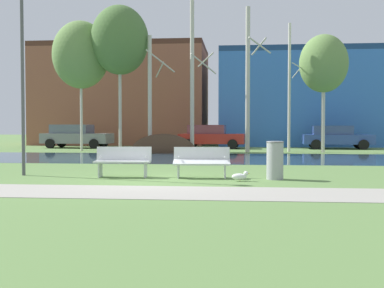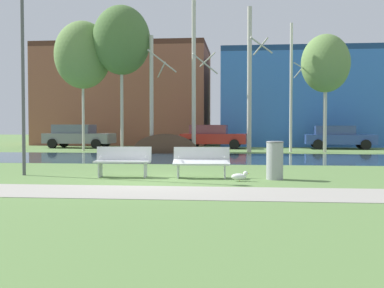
{
  "view_description": "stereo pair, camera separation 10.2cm",
  "coord_description": "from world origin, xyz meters",
  "px_view_note": "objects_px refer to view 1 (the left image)",
  "views": [
    {
      "loc": [
        2.13,
        -12.73,
        1.46
      ],
      "look_at": [
        0.78,
        1.43,
        0.93
      ],
      "focal_mm": 44.58,
      "sensor_mm": 36.0,
      "label": 1
    },
    {
      "loc": [
        2.23,
        -12.72,
        1.46
      ],
      "look_at": [
        0.78,
        1.43,
        0.93
      ],
      "focal_mm": 44.58,
      "sensor_mm": 36.0,
      "label": 2
    }
  ],
  "objects_px": {
    "bench_left": "(123,161)",
    "streetlamp": "(22,47)",
    "bench_right": "(202,161)",
    "parked_van_nearest_grey": "(76,136)",
    "trash_bin": "(275,160)",
    "seagull": "(240,176)",
    "parked_hatch_third_blue": "(336,137)",
    "parked_sedan_second_red": "(210,136)"
  },
  "relations": [
    {
      "from": "trash_bin",
      "to": "parked_sedan_second_red",
      "type": "relative_size",
      "value": 0.24
    },
    {
      "from": "bench_right",
      "to": "trash_bin",
      "type": "bearing_deg",
      "value": -5.32
    },
    {
      "from": "bench_left",
      "to": "parked_van_nearest_grey",
      "type": "bearing_deg",
      "value": 113.03
    },
    {
      "from": "parked_van_nearest_grey",
      "to": "trash_bin",
      "type": "bearing_deg",
      "value": -56.69
    },
    {
      "from": "bench_left",
      "to": "trash_bin",
      "type": "height_order",
      "value": "trash_bin"
    },
    {
      "from": "parked_sedan_second_red",
      "to": "bench_right",
      "type": "bearing_deg",
      "value": -87.57
    },
    {
      "from": "parked_van_nearest_grey",
      "to": "parked_hatch_third_blue",
      "type": "relative_size",
      "value": 1.06
    },
    {
      "from": "bench_left",
      "to": "parked_hatch_third_blue",
      "type": "distance_m",
      "value": 20.56
    },
    {
      "from": "bench_right",
      "to": "bench_left",
      "type": "bearing_deg",
      "value": 180.0
    },
    {
      "from": "trash_bin",
      "to": "streetlamp",
      "type": "bearing_deg",
      "value": 176.87
    },
    {
      "from": "trash_bin",
      "to": "parked_sedan_second_red",
      "type": "bearing_deg",
      "value": 98.7
    },
    {
      "from": "trash_bin",
      "to": "parked_van_nearest_grey",
      "type": "relative_size",
      "value": 0.22
    },
    {
      "from": "bench_right",
      "to": "parked_hatch_third_blue",
      "type": "bearing_deg",
      "value": 67.88
    },
    {
      "from": "bench_right",
      "to": "seagull",
      "type": "height_order",
      "value": "bench_right"
    },
    {
      "from": "bench_left",
      "to": "trash_bin",
      "type": "bearing_deg",
      "value": -2.52
    },
    {
      "from": "bench_right",
      "to": "parked_hatch_third_blue",
      "type": "height_order",
      "value": "parked_hatch_third_blue"
    },
    {
      "from": "bench_left",
      "to": "streetlamp",
      "type": "height_order",
      "value": "streetlamp"
    },
    {
      "from": "parked_sedan_second_red",
      "to": "parked_van_nearest_grey",
      "type": "bearing_deg",
      "value": -179.34
    },
    {
      "from": "bench_right",
      "to": "trash_bin",
      "type": "relative_size",
      "value": 1.55
    },
    {
      "from": "streetlamp",
      "to": "bench_left",
      "type": "bearing_deg",
      "value": -3.99
    },
    {
      "from": "seagull",
      "to": "bench_right",
      "type": "bearing_deg",
      "value": 145.97
    },
    {
      "from": "streetlamp",
      "to": "parked_hatch_third_blue",
      "type": "bearing_deg",
      "value": 54.66
    },
    {
      "from": "seagull",
      "to": "parked_sedan_second_red",
      "type": "relative_size",
      "value": 0.11
    },
    {
      "from": "bench_right",
      "to": "seagull",
      "type": "xyz_separation_m",
      "value": [
        1.08,
        -0.73,
        -0.34
      ]
    },
    {
      "from": "seagull",
      "to": "parked_hatch_third_blue",
      "type": "xyz_separation_m",
      "value": [
        6.3,
        18.88,
        0.66
      ]
    },
    {
      "from": "parked_van_nearest_grey",
      "to": "parked_hatch_third_blue",
      "type": "xyz_separation_m",
      "value": [
        17.31,
        0.13,
        -0.04
      ]
    },
    {
      "from": "parked_hatch_third_blue",
      "to": "bench_left",
      "type": "bearing_deg",
      "value": -117.98
    },
    {
      "from": "parked_van_nearest_grey",
      "to": "parked_hatch_third_blue",
      "type": "distance_m",
      "value": 17.31
    },
    {
      "from": "parked_van_nearest_grey",
      "to": "parked_hatch_third_blue",
      "type": "bearing_deg",
      "value": 0.42
    },
    {
      "from": "bench_right",
      "to": "parked_hatch_third_blue",
      "type": "xyz_separation_m",
      "value": [
        7.38,
        18.15,
        0.32
      ]
    },
    {
      "from": "bench_right",
      "to": "parked_hatch_third_blue",
      "type": "relative_size",
      "value": 0.37
    },
    {
      "from": "trash_bin",
      "to": "parked_hatch_third_blue",
      "type": "distance_m",
      "value": 19.11
    },
    {
      "from": "seagull",
      "to": "trash_bin",
      "type": "bearing_deg",
      "value": 29.53
    },
    {
      "from": "parked_sedan_second_red",
      "to": "trash_bin",
      "type": "bearing_deg",
      "value": -81.3
    },
    {
      "from": "bench_right",
      "to": "parked_sedan_second_red",
      "type": "xyz_separation_m",
      "value": [
        -0.77,
        18.13,
        0.34
      ]
    },
    {
      "from": "streetlamp",
      "to": "parked_sedan_second_red",
      "type": "xyz_separation_m",
      "value": [
        4.58,
        17.92,
        -3.0
      ]
    },
    {
      "from": "bench_left",
      "to": "parked_hatch_third_blue",
      "type": "xyz_separation_m",
      "value": [
        9.65,
        18.15,
        0.32
      ]
    },
    {
      "from": "trash_bin",
      "to": "bench_right",
      "type": "bearing_deg",
      "value": 174.68
    },
    {
      "from": "trash_bin",
      "to": "parked_van_nearest_grey",
      "type": "height_order",
      "value": "parked_van_nearest_grey"
    },
    {
      "from": "parked_sedan_second_red",
      "to": "parked_hatch_third_blue",
      "type": "relative_size",
      "value": 0.98
    },
    {
      "from": "seagull",
      "to": "streetlamp",
      "type": "relative_size",
      "value": 0.08
    },
    {
      "from": "bench_left",
      "to": "seagull",
      "type": "distance_m",
      "value": 3.45
    }
  ]
}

